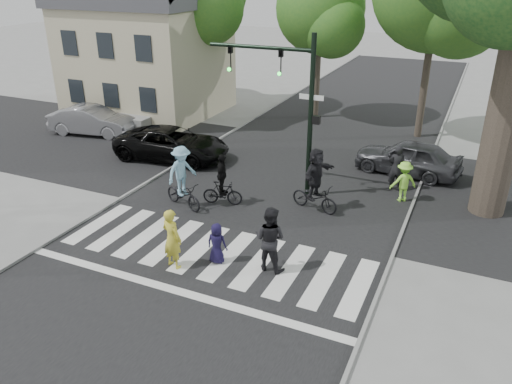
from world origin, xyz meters
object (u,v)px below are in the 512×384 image
traffic_signal (289,92)px  car_silver (92,120)px  pedestrian_child (217,243)px  cyclist_right (316,183)px  pedestrian_woman (172,239)px  cyclist_left (183,181)px  car_suv (172,144)px  car_grey (408,157)px  cyclist_mid (222,184)px  pedestrian_adult (270,239)px

traffic_signal → car_silver: traffic_signal is taller
pedestrian_child → cyclist_right: bearing=-112.5°
traffic_signal → pedestrian_woman: traffic_signal is taller
pedestrian_woman → cyclist_right: cyclist_right is taller
cyclist_left → car_silver: 10.52m
car_suv → car_grey: (9.99, 2.58, 0.02)m
cyclist_mid → cyclist_left: bearing=-146.5°
pedestrian_child → car_suv: 9.15m
pedestrian_adult → cyclist_left: 5.10m
pedestrian_woman → cyclist_left: 4.00m
cyclist_mid → pedestrian_woman: bearing=-81.0°
cyclist_right → car_silver: 13.90m
traffic_signal → pedestrian_woman: (-1.04, -6.38, -2.98)m
cyclist_mid → car_suv: size_ratio=0.37×
traffic_signal → car_grey: size_ratio=1.38×
pedestrian_adult → car_suv: (-7.59, 6.56, -0.26)m
traffic_signal → car_suv: size_ratio=1.16×
pedestrian_adult → cyclist_mid: (-3.27, 3.26, -0.18)m
cyclist_mid → pedestrian_child: bearing=-64.3°
cyclist_right → car_grey: (2.44, 4.91, -0.30)m
pedestrian_woman → pedestrian_adult: size_ratio=0.94×
traffic_signal → car_suv: (-6.04, 1.23, -3.18)m
traffic_signal → car_grey: (3.95, 3.80, -3.16)m
pedestrian_adult → cyclist_right: (-0.04, 4.22, 0.06)m
car_suv → pedestrian_woman: bearing=-152.4°
cyclist_mid → car_silver: bearing=155.2°
cyclist_left → pedestrian_woman: bearing=-62.2°
car_suv → car_grey: bearing=-81.2°
pedestrian_woman → cyclist_right: 5.86m
pedestrian_woman → car_silver: (-10.84, 9.02, -0.18)m
car_grey → cyclist_mid: bearing=-36.5°
pedestrian_child → car_suv: bearing=-52.8°
cyclist_right → car_suv: size_ratio=0.45×
pedestrian_woman → cyclist_left: size_ratio=0.79×
traffic_signal → cyclist_right: 3.42m
cyclist_right → car_silver: size_ratio=0.52×
pedestrian_child → cyclist_left: 4.05m
traffic_signal → pedestrian_adult: size_ratio=3.06×
cyclist_left → car_suv: size_ratio=0.45×
pedestrian_adult → cyclist_mid: pedestrian_adult is taller
cyclist_left → car_suv: bearing=127.5°
cyclist_right → car_grey: cyclist_right is taller
traffic_signal → cyclist_right: traffic_signal is taller
pedestrian_child → traffic_signal: bearing=-94.1°
car_suv → pedestrian_child: bearing=-144.4°
car_silver → car_grey: 15.87m
car_silver → car_grey: size_ratio=1.03×
pedestrian_adult → cyclist_right: bearing=-85.3°
traffic_signal → car_suv: bearing=168.5°
cyclist_left → cyclist_mid: 1.44m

